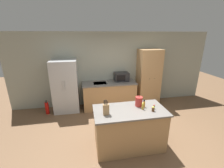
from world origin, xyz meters
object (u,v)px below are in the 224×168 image
at_px(pantry_cabinet, 148,77).
at_px(knife_block, 106,109).
at_px(spice_bottle_amber_oil, 143,106).
at_px(spice_bottle_green_herb, 144,104).
at_px(microwave, 121,77).
at_px(spice_bottle_tall_dark, 154,107).
at_px(kettle, 139,101).
at_px(refrigerator, 66,86).
at_px(spice_bottle_short_red, 153,109).
at_px(fire_extinguisher, 47,108).

height_order(pantry_cabinet, knife_block, pantry_cabinet).
relative_size(spice_bottle_amber_oil, spice_bottle_green_herb, 0.87).
height_order(microwave, spice_bottle_green_herb, microwave).
relative_size(spice_bottle_tall_dark, spice_bottle_amber_oil, 0.58).
relative_size(spice_bottle_amber_oil, kettle, 0.63).
bearing_deg(spice_bottle_tall_dark, kettle, 145.70).
bearing_deg(knife_block, pantry_cabinet, 49.65).
relative_size(refrigerator, knife_block, 5.30).
bearing_deg(microwave, spice_bottle_amber_oil, -91.93).
xyz_separation_m(knife_block, spice_bottle_short_red, (1.01, -0.05, -0.07)).
distance_m(pantry_cabinet, spice_bottle_amber_oil, 2.40).
distance_m(microwave, spice_bottle_short_red, 2.36).
distance_m(knife_block, spice_bottle_short_red, 1.01).
bearing_deg(refrigerator, pantry_cabinet, 0.63).
height_order(refrigerator, kettle, refrigerator).
bearing_deg(kettle, spice_bottle_amber_oil, -80.54).
height_order(refrigerator, spice_bottle_green_herb, refrigerator).
height_order(pantry_cabinet, spice_bottle_amber_oil, pantry_cabinet).
distance_m(microwave, fire_extinguisher, 2.72).
xyz_separation_m(pantry_cabinet, microwave, (-0.99, 0.08, 0.06)).
bearing_deg(fire_extinguisher, refrigerator, 13.07).
distance_m(microwave, spice_bottle_amber_oil, 2.23).
xyz_separation_m(knife_block, kettle, (0.79, 0.25, -0.01)).
relative_size(pantry_cabinet, knife_block, 6.16).
relative_size(pantry_cabinet, spice_bottle_tall_dark, 22.74).
bearing_deg(refrigerator, spice_bottle_amber_oil, -48.64).
relative_size(microwave, spice_bottle_short_red, 4.89).
relative_size(spice_bottle_short_red, spice_bottle_green_herb, 0.59).
height_order(knife_block, spice_bottle_green_herb, knife_block).
xyz_separation_m(spice_bottle_green_herb, kettle, (-0.10, 0.07, 0.03)).
bearing_deg(pantry_cabinet, microwave, 175.15).
xyz_separation_m(spice_bottle_amber_oil, kettle, (-0.03, 0.17, 0.04)).
relative_size(refrigerator, spice_bottle_tall_dark, 19.55).
height_order(knife_block, spice_bottle_tall_dark, knife_block).
bearing_deg(knife_block, microwave, 68.74).
distance_m(microwave, spice_bottle_green_herb, 2.13).
relative_size(kettle, fire_extinguisher, 0.52).
bearing_deg(refrigerator, kettle, -46.63).
bearing_deg(fire_extinguisher, spice_bottle_tall_dark, -35.84).
relative_size(knife_block, spice_bottle_green_herb, 1.87).
bearing_deg(refrigerator, knife_block, -64.60).
bearing_deg(knife_block, kettle, 17.46).
bearing_deg(pantry_cabinet, spice_bottle_short_red, -111.19).
bearing_deg(kettle, spice_bottle_green_herb, -35.41).
distance_m(spice_bottle_green_herb, kettle, 0.13).
height_order(spice_bottle_tall_dark, kettle, kettle).
height_order(pantry_cabinet, fire_extinguisher, pantry_cabinet).
bearing_deg(spice_bottle_amber_oil, pantry_cabinet, 63.61).
bearing_deg(spice_bottle_amber_oil, microwave, 88.07).
relative_size(spice_bottle_short_red, fire_extinguisher, 0.22).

